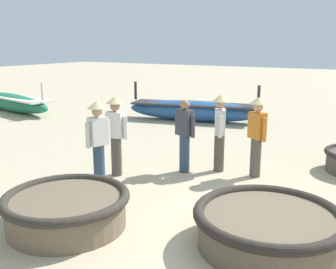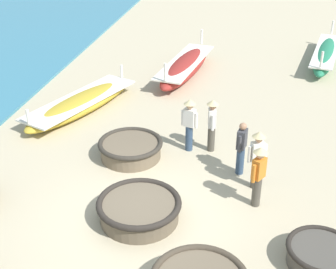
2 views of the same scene
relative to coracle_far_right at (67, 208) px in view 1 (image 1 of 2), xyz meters
The scene contains 10 objects.
ground_plane 2.90m from the coracle_far_right, 70.31° to the right, with size 80.00×80.00×0.00m, color #BCAD8C.
coracle_far_right is the anchor object (origin of this frame).
coracle_front_right 2.94m from the coracle_far_right, 71.01° to the right, with size 2.05×2.05×0.55m.
long_boat_red_hull 8.70m from the coracle_far_right, 14.53° to the left, with size 2.09×4.95×1.34m.
long_boat_blue_hull 11.64m from the coracle_far_right, 56.22° to the left, with size 1.94×5.63×1.31m.
fisherman_with_hat 1.91m from the coracle_far_right, 24.87° to the left, with size 0.51×0.36×1.67m.
fisherman_hauling 3.81m from the coracle_far_right, 13.60° to the right, with size 0.49×0.36×1.67m.
fisherman_crouching 2.53m from the coracle_far_right, 20.40° to the left, with size 0.36×0.52×1.67m.
fisherman_by_coracle 4.11m from the coracle_far_right, 24.43° to the right, with size 0.37×0.46×1.67m.
fisherman_standing_right 3.27m from the coracle_far_right, ahead, with size 0.29×0.52×1.57m.
Camera 1 is at (-4.90, -1.42, 2.72)m, focal length 42.00 mm.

